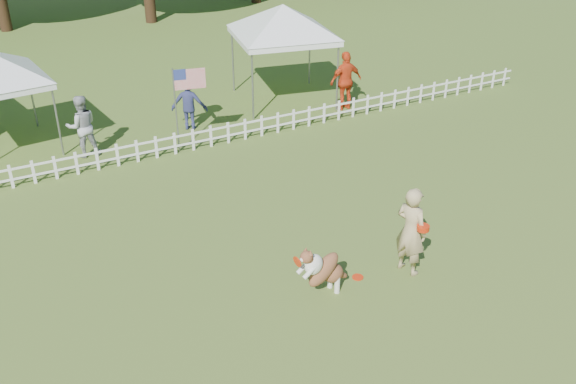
% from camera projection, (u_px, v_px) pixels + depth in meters
% --- Properties ---
extents(ground, '(120.00, 120.00, 0.00)m').
position_uv_depth(ground, '(344.00, 291.00, 11.60)').
color(ground, '#3C5E1D').
rests_on(ground, ground).
extents(picket_fence, '(22.00, 0.08, 0.60)m').
position_uv_depth(picket_fence, '(202.00, 138.00, 16.89)').
color(picket_fence, white).
rests_on(picket_fence, ground).
extents(handler, '(0.58, 0.73, 1.76)m').
position_uv_depth(handler, '(411.00, 231.00, 11.74)').
color(handler, tan).
rests_on(handler, ground).
extents(dog, '(1.11, 0.51, 1.10)m').
position_uv_depth(dog, '(324.00, 269.00, 11.25)').
color(dog, brown).
rests_on(dog, ground).
extents(frisbee_on_turf, '(0.27, 0.27, 0.02)m').
position_uv_depth(frisbee_on_turf, '(358.00, 277.00, 11.95)').
color(frisbee_on_turf, red).
rests_on(frisbee_on_turf, ground).
extents(canopy_tent_right, '(3.31, 3.31, 2.91)m').
position_uv_depth(canopy_tent_right, '(283.00, 55.00, 19.56)').
color(canopy_tent_right, white).
rests_on(canopy_tent_right, ground).
extents(flag_pole, '(0.87, 0.25, 2.25)m').
position_uv_depth(flag_pole, '(176.00, 111.00, 16.33)').
color(flag_pole, gray).
rests_on(flag_pole, ground).
extents(spectator_a, '(0.82, 0.65, 1.62)m').
position_uv_depth(spectator_a, '(82.00, 126.00, 16.28)').
color(spectator_a, '#A3A4A9').
rests_on(spectator_a, ground).
extents(spectator_b, '(1.18, 1.03, 1.59)m').
position_uv_depth(spectator_b, '(189.00, 102.00, 17.87)').
color(spectator_b, '#24284E').
rests_on(spectator_b, ground).
extents(spectator_c, '(1.05, 0.45, 1.77)m').
position_uv_depth(spectator_c, '(346.00, 81.00, 19.18)').
color(spectator_c, red).
rests_on(spectator_c, ground).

